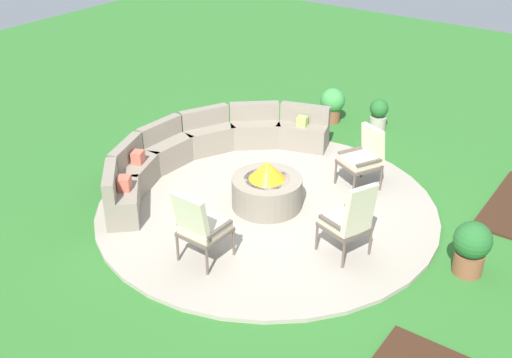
{
  "coord_description": "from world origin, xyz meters",
  "views": [
    {
      "loc": [
        -6.59,
        -4.49,
        4.92
      ],
      "look_at": [
        0.0,
        0.2,
        0.45
      ],
      "focal_mm": 43.36,
      "sensor_mm": 36.0,
      "label": 1
    }
  ],
  "objects_px": {
    "curved_stone_bench": "(202,150)",
    "potted_plant_2": "(379,114)",
    "potted_plant_1": "(472,246)",
    "lounge_chair_front_left": "(200,225)",
    "fire_pit": "(267,189)",
    "potted_plant_0": "(332,103)",
    "lounge_chair_back_left": "(364,156)",
    "lounge_chair_front_right": "(350,219)"
  },
  "relations": [
    {
      "from": "fire_pit",
      "to": "lounge_chair_front_left",
      "type": "bearing_deg",
      "value": -176.7
    },
    {
      "from": "curved_stone_bench",
      "to": "potted_plant_0",
      "type": "xyz_separation_m",
      "value": [
        3.04,
        -0.78,
        0.02
      ]
    },
    {
      "from": "fire_pit",
      "to": "potted_plant_0",
      "type": "distance_m",
      "value": 3.55
    },
    {
      "from": "lounge_chair_front_left",
      "to": "lounge_chair_back_left",
      "type": "height_order",
      "value": "lounge_chair_front_left"
    },
    {
      "from": "potted_plant_0",
      "to": "curved_stone_bench",
      "type": "bearing_deg",
      "value": 165.56
    },
    {
      "from": "lounge_chair_front_right",
      "to": "lounge_chair_back_left",
      "type": "relative_size",
      "value": 1.11
    },
    {
      "from": "potted_plant_2",
      "to": "fire_pit",
      "type": "bearing_deg",
      "value": 178.63
    },
    {
      "from": "lounge_chair_front_left",
      "to": "potted_plant_0",
      "type": "xyz_separation_m",
      "value": [
        5.1,
        0.92,
        -0.23
      ]
    },
    {
      "from": "potted_plant_2",
      "to": "curved_stone_bench",
      "type": "bearing_deg",
      "value": 152.18
    },
    {
      "from": "potted_plant_0",
      "to": "potted_plant_1",
      "type": "distance_m",
      "value": 5.0
    },
    {
      "from": "curved_stone_bench",
      "to": "lounge_chair_front_left",
      "type": "height_order",
      "value": "lounge_chair_front_left"
    },
    {
      "from": "lounge_chair_front_left",
      "to": "potted_plant_2",
      "type": "height_order",
      "value": "lounge_chair_front_left"
    },
    {
      "from": "curved_stone_bench",
      "to": "potted_plant_0",
      "type": "bearing_deg",
      "value": -14.44
    },
    {
      "from": "curved_stone_bench",
      "to": "potted_plant_2",
      "type": "relative_size",
      "value": 6.94
    },
    {
      "from": "fire_pit",
      "to": "potted_plant_1",
      "type": "relative_size",
      "value": 1.42
    },
    {
      "from": "curved_stone_bench",
      "to": "lounge_chair_front_left",
      "type": "bearing_deg",
      "value": -140.4
    },
    {
      "from": "fire_pit",
      "to": "potted_plant_1",
      "type": "xyz_separation_m",
      "value": [
        0.21,
        -2.99,
        0.06
      ]
    },
    {
      "from": "potted_plant_0",
      "to": "potted_plant_1",
      "type": "xyz_separation_m",
      "value": [
        -3.24,
        -3.82,
        0.03
      ]
    },
    {
      "from": "potted_plant_2",
      "to": "potted_plant_1",
      "type": "bearing_deg",
      "value": -139.53
    },
    {
      "from": "lounge_chair_front_right",
      "to": "potted_plant_1",
      "type": "bearing_deg",
      "value": -47.83
    },
    {
      "from": "lounge_chair_front_right",
      "to": "curved_stone_bench",
      "type": "bearing_deg",
      "value": 93.05
    },
    {
      "from": "curved_stone_bench",
      "to": "potted_plant_2",
      "type": "xyz_separation_m",
      "value": [
        3.21,
        -1.69,
        -0.03
      ]
    },
    {
      "from": "lounge_chair_back_left",
      "to": "potted_plant_2",
      "type": "height_order",
      "value": "lounge_chair_back_left"
    },
    {
      "from": "curved_stone_bench",
      "to": "lounge_chair_back_left",
      "type": "xyz_separation_m",
      "value": [
        0.96,
        -2.49,
        0.23
      ]
    },
    {
      "from": "potted_plant_0",
      "to": "lounge_chair_front_left",
      "type": "bearing_deg",
      "value": -169.79
    },
    {
      "from": "fire_pit",
      "to": "curved_stone_bench",
      "type": "bearing_deg",
      "value": 75.57
    },
    {
      "from": "lounge_chair_front_right",
      "to": "potted_plant_1",
      "type": "distance_m",
      "value": 1.56
    },
    {
      "from": "lounge_chair_back_left",
      "to": "potted_plant_2",
      "type": "distance_m",
      "value": 2.4
    },
    {
      "from": "curved_stone_bench",
      "to": "lounge_chair_front_left",
      "type": "distance_m",
      "value": 2.68
    },
    {
      "from": "potted_plant_0",
      "to": "lounge_chair_front_right",
      "type": "bearing_deg",
      "value": -148.09
    },
    {
      "from": "lounge_chair_back_left",
      "to": "potted_plant_0",
      "type": "distance_m",
      "value": 2.7
    },
    {
      "from": "lounge_chair_front_right",
      "to": "potted_plant_1",
      "type": "height_order",
      "value": "lounge_chair_front_right"
    },
    {
      "from": "potted_plant_0",
      "to": "potted_plant_1",
      "type": "relative_size",
      "value": 0.92
    },
    {
      "from": "curved_stone_bench",
      "to": "lounge_chair_front_left",
      "type": "xyz_separation_m",
      "value": [
        -2.06,
        -1.7,
        0.25
      ]
    },
    {
      "from": "curved_stone_bench",
      "to": "potted_plant_2",
      "type": "bearing_deg",
      "value": -27.82
    },
    {
      "from": "lounge_chair_front_left",
      "to": "lounge_chair_back_left",
      "type": "distance_m",
      "value": 3.12
    },
    {
      "from": "potted_plant_1",
      "to": "potted_plant_2",
      "type": "xyz_separation_m",
      "value": [
        3.41,
        2.91,
        -0.08
      ]
    },
    {
      "from": "lounge_chair_front_left",
      "to": "potted_plant_0",
      "type": "distance_m",
      "value": 5.18
    },
    {
      "from": "curved_stone_bench",
      "to": "lounge_chair_front_left",
      "type": "relative_size",
      "value": 4.03
    },
    {
      "from": "lounge_chair_front_right",
      "to": "potted_plant_0",
      "type": "xyz_separation_m",
      "value": [
        3.88,
        2.41,
        -0.24
      ]
    },
    {
      "from": "curved_stone_bench",
      "to": "potted_plant_0",
      "type": "height_order",
      "value": "curved_stone_bench"
    },
    {
      "from": "fire_pit",
      "to": "lounge_chair_back_left",
      "type": "height_order",
      "value": "lounge_chair_back_left"
    }
  ]
}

